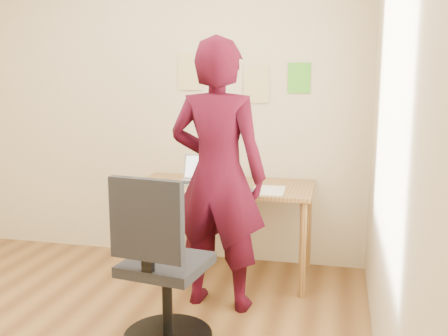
% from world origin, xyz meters
% --- Properties ---
extents(room, '(3.58, 3.58, 2.78)m').
position_xyz_m(room, '(0.00, 0.00, 1.35)').
color(room, brown).
rests_on(room, ground).
extents(desk, '(1.40, 0.70, 0.74)m').
position_xyz_m(desk, '(0.63, 1.38, 0.65)').
color(desk, '#9F7036').
rests_on(desk, ground).
extents(laptop, '(0.32, 0.29, 0.22)m').
position_xyz_m(laptop, '(0.43, 1.37, 0.79)').
color(laptop, '#B7B6BE').
rests_on(laptop, desk).
extents(paper_sheet, '(0.25, 0.34, 0.00)m').
position_xyz_m(paper_sheet, '(1.00, 1.25, 0.74)').
color(paper_sheet, white).
rests_on(paper_sheet, desk).
extents(phone, '(0.10, 0.15, 0.01)m').
position_xyz_m(phone, '(0.90, 1.17, 0.75)').
color(phone, black).
rests_on(phone, desk).
extents(wall_note_left, '(0.21, 0.00, 0.30)m').
position_xyz_m(wall_note_left, '(0.26, 1.74, 1.61)').
color(wall_note_left, '#DBC583').
rests_on(wall_note_left, room).
extents(wall_note_mid, '(0.21, 0.00, 0.30)m').
position_xyz_m(wall_note_mid, '(0.82, 1.74, 1.51)').
color(wall_note_mid, '#DBC583').
rests_on(wall_note_mid, room).
extents(wall_note_right, '(0.18, 0.00, 0.24)m').
position_xyz_m(wall_note_right, '(1.17, 1.74, 1.56)').
color(wall_note_right, '#51C12B').
rests_on(wall_note_right, room).
extents(office_chair, '(0.54, 0.54, 1.04)m').
position_xyz_m(office_chair, '(0.53, 0.24, 0.44)').
color(office_chair, black).
rests_on(office_chair, ground).
extents(person, '(0.70, 0.50, 1.83)m').
position_xyz_m(person, '(0.72, 0.84, 0.91)').
color(person, '#3D0817').
rests_on(person, ground).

